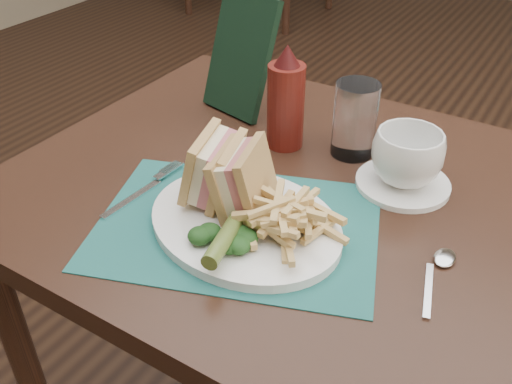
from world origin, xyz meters
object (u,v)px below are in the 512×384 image
(sandwich_half_a, at_px, (200,165))
(drinking_glass, at_px, (355,120))
(plate, at_px, (245,223))
(table_main, at_px, (284,339))
(sandwich_half_b, at_px, (229,176))
(ketchup_bottle, at_px, (286,97))
(check_presenter, at_px, (241,55))
(saucer, at_px, (402,184))
(placemat, at_px, (237,226))
(coffee_cup, at_px, (407,158))

(sandwich_half_a, relative_size, drinking_glass, 0.81)
(plate, distance_m, sandwich_half_a, 0.11)
(table_main, distance_m, sandwich_half_b, 0.46)
(drinking_glass, distance_m, ketchup_bottle, 0.12)
(sandwich_half_b, bearing_deg, check_presenter, 106.60)
(plate, relative_size, drinking_glass, 2.31)
(saucer, bearing_deg, placemat, -126.69)
(table_main, distance_m, plate, 0.41)
(placemat, bearing_deg, sandwich_half_a, 165.81)
(coffee_cup, height_order, drinking_glass, drinking_glass)
(drinking_glass, height_order, ketchup_bottle, ketchup_bottle)
(table_main, height_order, sandwich_half_b, sandwich_half_b)
(sandwich_half_a, height_order, drinking_glass, drinking_glass)
(coffee_cup, distance_m, ketchup_bottle, 0.23)
(plate, bearing_deg, placemat, -161.93)
(table_main, distance_m, saucer, 0.42)
(ketchup_bottle, relative_size, check_presenter, 0.81)
(placemat, relative_size, ketchup_bottle, 2.18)
(drinking_glass, bearing_deg, check_presenter, 170.37)
(placemat, relative_size, plate, 1.35)
(sandwich_half_b, distance_m, ketchup_bottle, 0.23)
(placemat, distance_m, sandwich_half_b, 0.07)
(sandwich_half_b, relative_size, drinking_glass, 0.80)
(sandwich_half_b, distance_m, saucer, 0.29)
(drinking_glass, bearing_deg, table_main, -107.06)
(plate, bearing_deg, coffee_cup, 66.39)
(sandwich_half_b, distance_m, drinking_glass, 0.27)
(ketchup_bottle, xyz_separation_m, check_presenter, (-0.14, 0.08, 0.02))
(sandwich_half_b, xyz_separation_m, saucer, (0.19, 0.21, -0.06))
(sandwich_half_b, bearing_deg, placemat, -50.09)
(table_main, bearing_deg, sandwich_half_a, -127.01)
(sandwich_half_b, bearing_deg, ketchup_bottle, 85.08)
(drinking_glass, xyz_separation_m, ketchup_bottle, (-0.11, -0.04, 0.03))
(plate, xyz_separation_m, coffee_cup, (0.16, 0.22, 0.04))
(sandwich_half_b, height_order, check_presenter, check_presenter)
(saucer, distance_m, check_presenter, 0.40)
(check_presenter, bearing_deg, sandwich_half_b, -46.98)
(table_main, bearing_deg, saucer, 29.15)
(plate, height_order, coffee_cup, coffee_cup)
(table_main, height_order, check_presenter, check_presenter)
(sandwich_half_b, xyz_separation_m, check_presenter, (-0.18, 0.31, 0.04))
(drinking_glass, bearing_deg, ketchup_bottle, -162.40)
(sandwich_half_a, xyz_separation_m, coffee_cup, (0.25, 0.21, -0.02))
(sandwich_half_a, bearing_deg, plate, -27.10)
(saucer, distance_m, ketchup_bottle, 0.24)
(coffee_cup, relative_size, ketchup_bottle, 0.60)
(placemat, bearing_deg, plate, 6.96)
(table_main, relative_size, saucer, 6.00)
(placemat, xyz_separation_m, sandwich_half_a, (-0.08, 0.02, 0.07))
(ketchup_bottle, height_order, check_presenter, check_presenter)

